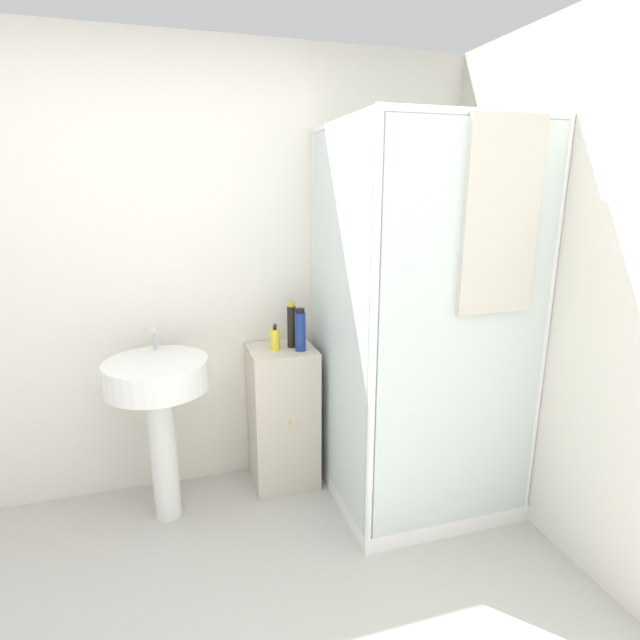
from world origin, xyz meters
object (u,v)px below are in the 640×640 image
sink (159,396)px  soap_dispenser (275,339)px  shampoo_bottle_tall_black (292,325)px  shampoo_bottle_blue (300,330)px

sink → soap_dispenser: bearing=11.3°
sink → soap_dispenser: sink is taller
sink → shampoo_bottle_tall_black: (0.74, 0.15, 0.28)m
shampoo_bottle_tall_black → sink: bearing=-168.4°
soap_dispenser → shampoo_bottle_tall_black: bearing=13.4°
sink → soap_dispenser: (0.64, 0.13, 0.21)m
shampoo_bottle_blue → soap_dispenser: bearing=158.5°
shampoo_bottle_tall_black → shampoo_bottle_blue: bearing=-68.1°
shampoo_bottle_tall_black → shampoo_bottle_blue: shampoo_bottle_tall_black is taller
shampoo_bottle_tall_black → shampoo_bottle_blue: (0.03, -0.08, -0.01)m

